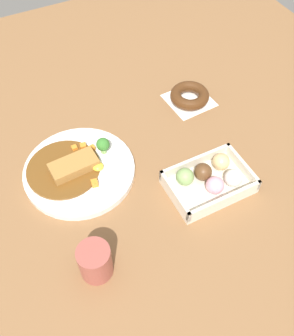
# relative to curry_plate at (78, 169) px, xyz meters

# --- Properties ---
(ground_plane) EXTENTS (1.60, 1.60, 0.00)m
(ground_plane) POSITION_rel_curry_plate_xyz_m (-0.16, 0.02, -0.01)
(ground_plane) COLOR brown
(curry_plate) EXTENTS (0.27, 0.27, 0.06)m
(curry_plate) POSITION_rel_curry_plate_xyz_m (0.00, 0.00, 0.00)
(curry_plate) COLOR white
(curry_plate) RESTS_ON ground_plane
(donut_box) EXTENTS (0.20, 0.13, 0.06)m
(donut_box) POSITION_rel_curry_plate_xyz_m (-0.27, 0.18, 0.01)
(donut_box) COLOR beige
(donut_box) RESTS_ON ground_plane
(chocolate_ring_donut) EXTENTS (0.13, 0.13, 0.03)m
(chocolate_ring_donut) POSITION_rel_curry_plate_xyz_m (-0.38, -0.10, 0.00)
(chocolate_ring_donut) COLOR white
(chocolate_ring_donut) RESTS_ON ground_plane
(coffee_mug) EXTENTS (0.07, 0.07, 0.08)m
(coffee_mug) POSITION_rel_curry_plate_xyz_m (0.06, 0.25, 0.03)
(coffee_mug) COLOR #9E4C42
(coffee_mug) RESTS_ON ground_plane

